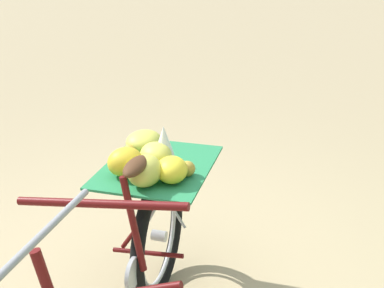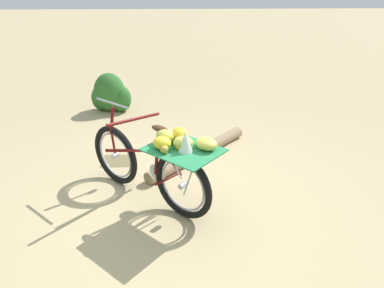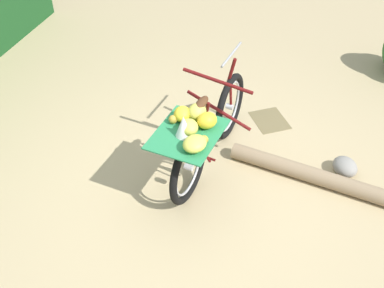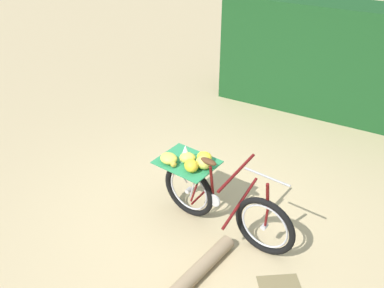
{
  "view_description": "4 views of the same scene",
  "coord_description": "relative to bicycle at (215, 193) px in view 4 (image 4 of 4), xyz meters",
  "views": [
    {
      "loc": [
        1.98,
        -0.71,
        1.82
      ],
      "look_at": [
        0.0,
        0.28,
        0.92
      ],
      "focal_mm": 44.67,
      "sensor_mm": 36.0,
      "label": 1
    },
    {
      "loc": [
        -0.05,
        3.05,
        2.22
      ],
      "look_at": [
        -0.19,
        0.17,
        0.85
      ],
      "focal_mm": 31.99,
      "sensor_mm": 36.0,
      "label": 2
    },
    {
      "loc": [
        -3.23,
        1.08,
        3.4
      ],
      "look_at": [
        -0.21,
        0.13,
        0.74
      ],
      "focal_mm": 45.3,
      "sensor_mm": 36.0,
      "label": 3
    },
    {
      "loc": [
        -0.38,
        -3.82,
        3.5
      ],
      "look_at": [
        -0.04,
        0.25,
        0.95
      ],
      "focal_mm": 38.23,
      "sensor_mm": 36.0,
      "label": 4
    }
  ],
  "objects": [
    {
      "name": "foliage_hedge",
      "position": [
        2.67,
        2.77,
        0.47
      ],
      "size": [
        4.2,
        3.28,
        1.94
      ],
      "primitive_type": "cube",
      "rotation": [
        0.0,
        0.0,
        2.54
      ],
      "color": "#19471E",
      "rests_on": "ground_plane"
    },
    {
      "name": "bicycle",
      "position": [
        0.0,
        0.0,
        0.0
      ],
      "size": [
        1.53,
        1.41,
        1.03
      ],
      "rotation": [
        0.0,
        0.0,
        -0.73
      ],
      "color": "black",
      "rests_on": "ground_plane"
    },
    {
      "name": "ground_plane",
      "position": [
        -0.19,
        0.14,
        -0.51
      ],
      "size": [
        60.0,
        60.0,
        0.0
      ],
      "primitive_type": "plane",
      "color": "tan"
    }
  ]
}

